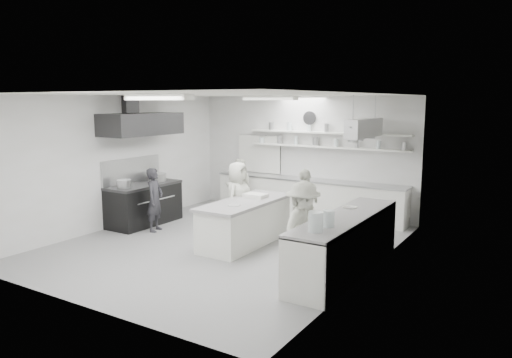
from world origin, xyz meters
The scene contains 27 objects.
floor centered at (0.00, 0.00, -0.01)m, with size 6.00×7.00×0.02m, color #959595.
ceiling centered at (0.00, 0.00, 3.01)m, with size 6.00×7.00×0.02m, color white.
wall_back centered at (0.00, 3.50, 1.50)m, with size 6.00×0.04×3.00m, color silver.
wall_front centered at (0.00, -3.50, 1.50)m, with size 6.00×0.04×3.00m, color silver.
wall_left centered at (-3.00, 0.00, 1.50)m, with size 0.04×7.00×3.00m, color silver.
wall_right centered at (3.00, 0.00, 1.50)m, with size 0.04×7.00×3.00m, color silver.
stove centered at (-2.60, 0.40, 0.45)m, with size 0.80×1.80×0.90m, color black.
exhaust_hood centered at (-2.60, 0.40, 2.35)m, with size 0.85×2.00×0.50m, color #2C2C2D.
back_counter centered at (0.30, 3.20, 0.46)m, with size 5.00×0.60×0.92m, color white.
shelf_lower centered at (0.70, 3.37, 1.75)m, with size 4.20×0.26×0.04m, color white.
shelf_upper centered at (0.70, 3.37, 2.10)m, with size 4.20×0.26×0.04m, color white.
pass_through_window centered at (-1.30, 3.48, 1.45)m, with size 1.30×0.04×1.00m, color black.
wall_clock centered at (0.20, 3.46, 2.45)m, with size 0.32×0.32×0.05m, color white.
right_counter centered at (2.65, -0.20, 0.47)m, with size 0.74×3.30×0.94m, color white.
pot_rack centered at (2.00, 2.40, 2.30)m, with size 0.30×1.60×0.40m, color #A9AAAC.
light_fixture_front centered at (0.00, -1.80, 2.94)m, with size 1.30×0.25×0.10m, color white.
light_fixture_rear centered at (0.00, 1.80, 2.94)m, with size 1.30×0.25×0.10m, color white.
prep_island centered at (0.31, 0.30, 0.42)m, with size 0.85×2.28×0.84m, color white.
stove_pot centered at (-2.60, 0.87, 1.03)m, with size 0.43×0.43×0.23m, color #A9AAAC.
cook_stove centered at (-1.94, 0.07, 0.71)m, with size 0.52×0.34×1.42m, color #262529.
cook_back centered at (-1.27, 2.42, 0.71)m, with size 0.69×0.54×1.43m, color beige.
cook_island_left centered at (-0.20, 0.78, 0.80)m, with size 0.78×0.51×1.59m, color beige.
cook_island_right centered at (1.21, 1.21, 0.75)m, with size 0.88×0.37×1.50m, color beige.
cook_right centered at (2.14, -0.78, 0.80)m, with size 1.03×0.59×1.60m, color beige.
bowl_island_a centered at (0.38, -0.18, 0.87)m, with size 0.24×0.24×0.06m, color #A9AAAC.
bowl_island_b centered at (0.11, 0.65, 0.87)m, with size 0.19×0.19×0.06m, color white.
bowl_right centered at (2.48, 0.41, 0.97)m, with size 0.24×0.24×0.06m, color white.
Camera 1 is at (5.57, -7.78, 2.88)m, focal length 34.31 mm.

